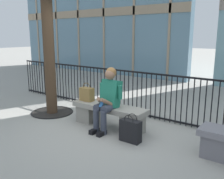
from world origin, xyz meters
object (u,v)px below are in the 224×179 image
at_px(handbag_on_bench, 87,94).
at_px(stone_bench, 109,114).
at_px(shopping_bag, 130,131).
at_px(seated_person_with_phone, 108,97).

bearing_deg(handbag_on_bench, stone_bench, 0.99).
height_order(stone_bench, shopping_bag, shopping_bag).
bearing_deg(handbag_on_bench, shopping_bag, -14.28).
distance_m(stone_bench, shopping_bag, 0.81).
relative_size(handbag_on_bench, shopping_bag, 0.79).
bearing_deg(seated_person_with_phone, handbag_on_bench, 169.74).
xyz_separation_m(seated_person_with_phone, shopping_bag, (0.65, -0.21, -0.45)).
relative_size(stone_bench, shopping_bag, 3.25).
height_order(seated_person_with_phone, handbag_on_bench, seated_person_with_phone).
relative_size(seated_person_with_phone, shopping_bag, 2.46).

